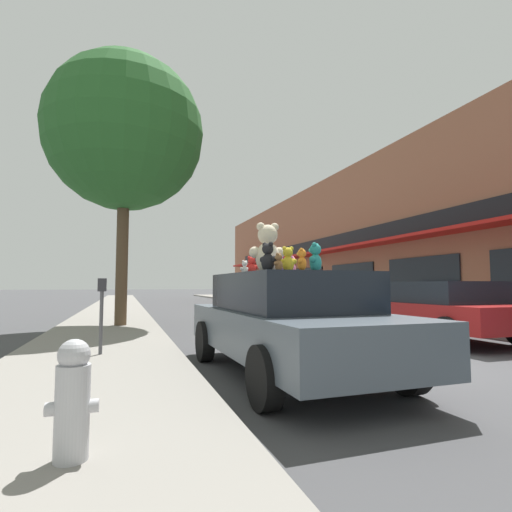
# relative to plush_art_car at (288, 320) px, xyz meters

# --- Properties ---
(ground_plane) EXTENTS (260.00, 260.00, 0.00)m
(ground_plane) POSITION_rel_plush_art_car_xyz_m (2.38, -0.14, -0.78)
(ground_plane) COLOR #424244
(sidewalk_near) EXTENTS (2.80, 90.00, 0.13)m
(sidewalk_near) POSITION_rel_plush_art_car_xyz_m (-2.68, -0.14, -0.71)
(sidewalk_near) COLOR gray
(sidewalk_near) RESTS_ON ground_plane
(storefront_row) EXTENTS (13.17, 40.60, 7.54)m
(storefront_row) POSITION_rel_plush_art_car_xyz_m (14.86, 15.07, 2.99)
(storefront_row) COLOR #9E6047
(storefront_row) RESTS_ON ground_plane
(plush_art_car) EXTENTS (2.09, 4.62, 1.45)m
(plush_art_car) POSITION_rel_plush_art_car_xyz_m (0.00, 0.00, 0.00)
(plush_art_car) COLOR #4C5660
(plush_art_car) RESTS_ON ground_plane
(teddy_bear_giant) EXTENTS (0.58, 0.36, 0.80)m
(teddy_bear_giant) POSITION_rel_plush_art_car_xyz_m (-0.16, 0.40, 1.06)
(teddy_bear_giant) COLOR beige
(teddy_bear_giant) RESTS_ON plush_art_car
(teddy_bear_pink) EXTENTS (0.20, 0.22, 0.31)m
(teddy_bear_pink) POSITION_rel_plush_art_car_xyz_m (0.37, 0.70, 0.83)
(teddy_bear_pink) COLOR pink
(teddy_bear_pink) RESTS_ON plush_art_car
(teddy_bear_yellow) EXTENTS (0.26, 0.16, 0.34)m
(teddy_bear_yellow) POSITION_rel_plush_art_car_xyz_m (-0.20, -0.50, 0.84)
(teddy_bear_yellow) COLOR yellow
(teddy_bear_yellow) RESTS_ON plush_art_car
(teddy_bear_purple) EXTENTS (0.19, 0.15, 0.25)m
(teddy_bear_purple) POSITION_rel_plush_art_car_xyz_m (-0.10, 0.05, 0.80)
(teddy_bear_purple) COLOR purple
(teddy_bear_purple) RESTS_ON plush_art_car
(teddy_bear_red) EXTENTS (0.24, 0.16, 0.32)m
(teddy_bear_red) POSITION_rel_plush_art_car_xyz_m (-0.22, 1.02, 0.83)
(teddy_bear_red) COLOR red
(teddy_bear_red) RESTS_ON plush_art_car
(teddy_bear_teal) EXTENTS (0.25, 0.26, 0.38)m
(teddy_bear_teal) POSITION_rel_plush_art_car_xyz_m (0.12, -0.66, 0.86)
(teddy_bear_teal) COLOR teal
(teddy_bear_teal) RESTS_ON plush_art_car
(teddy_bear_white) EXTENTS (0.18, 0.14, 0.24)m
(teddy_bear_white) POSITION_rel_plush_art_car_xyz_m (-0.39, 0.89, 0.79)
(teddy_bear_white) COLOR white
(teddy_bear_white) RESTS_ON plush_art_car
(teddy_bear_brown) EXTENTS (0.16, 0.15, 0.23)m
(teddy_bear_brown) POSITION_rel_plush_art_car_xyz_m (-0.42, -0.72, 0.79)
(teddy_bear_brown) COLOR olive
(teddy_bear_brown) RESTS_ON plush_art_car
(teddy_bear_black) EXTENTS (0.23, 0.28, 0.38)m
(teddy_bear_black) POSITION_rel_plush_art_car_xyz_m (-0.51, -0.56, 0.86)
(teddy_bear_black) COLOR black
(teddy_bear_black) RESTS_ON plush_art_car
(teddy_bear_orange) EXTENTS (0.17, 0.20, 0.27)m
(teddy_bear_orange) POSITION_rel_plush_art_car_xyz_m (-0.24, -1.02, 0.81)
(teddy_bear_orange) COLOR orange
(teddy_bear_orange) RESTS_ON plush_art_car
(parked_car_far_center) EXTENTS (2.12, 4.13, 1.37)m
(parked_car_far_center) POSITION_rel_plush_art_car_xyz_m (4.77, 2.25, -0.03)
(parked_car_far_center) COLOR maroon
(parked_car_far_center) RESTS_ON ground_plane
(parked_car_far_right) EXTENTS (1.98, 4.46, 1.53)m
(parked_car_far_right) POSITION_rel_plush_art_car_xyz_m (4.77, 9.87, 0.04)
(parked_car_far_right) COLOR silver
(parked_car_far_right) RESTS_ON ground_plane
(street_tree) EXTENTS (4.67, 4.67, 8.07)m
(street_tree) POSITION_rel_plush_art_car_xyz_m (-2.34, 6.98, 5.07)
(street_tree) COLOR brown
(street_tree) RESTS_ON sidewalk_near
(fire_hydrant) EXTENTS (0.33, 0.22, 0.79)m
(fire_hydrant) POSITION_rel_plush_art_car_xyz_m (-2.56, -2.41, -0.25)
(fire_hydrant) COLOR #B2B2B7
(fire_hydrant) RESTS_ON sidewalk_near
(parking_meter) EXTENTS (0.14, 0.10, 1.27)m
(parking_meter) POSITION_rel_plush_art_car_xyz_m (-2.61, 1.89, 0.16)
(parking_meter) COLOR #4C4C51
(parking_meter) RESTS_ON sidewalk_near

